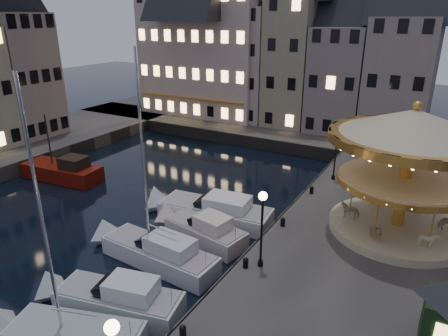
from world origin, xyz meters
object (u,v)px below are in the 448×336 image
Objects in this scene: motorboat_b at (112,299)px; red_fishing_boat at (64,172)px; streetlamp_c at (336,146)px; bollard_d at (312,190)px; carousel at (410,149)px; motorboat_e at (210,211)px; bollard_c at (283,221)px; streetlamp_b at (262,219)px; motorboat_d at (200,230)px; bollard_b at (246,262)px; bollard_a at (183,331)px; motorboat_c at (154,251)px.

motorboat_b is 0.97× the size of red_fishing_boat.
streetlamp_c is 4.29m from bollard_d.
bollard_d is 8.28m from carousel.
streetlamp_c reaches higher than motorboat_e.
streetlamp_c reaches higher than bollard_c.
streetlamp_b is 0.47× the size of motorboat_e.
carousel is (11.75, 2.23, 5.82)m from motorboat_e.
red_fishing_boat is at bearing -166.12° from bollard_d.
bollard_d is 21.15m from red_fishing_boat.
streetlamp_b reaches higher than motorboat_b.
motorboat_d is (-4.74, -7.49, -0.97)m from bollard_d.
streetlamp_c reaches higher than bollard_d.
streetlamp_b reaches higher than motorboat_e.
streetlamp_b is at bearing 39.81° from bollard_b.
red_fishing_boat is at bearing 151.95° from bollard_a.
red_fishing_boat reaches higher than bollard_b.
bollard_d is at bearing 57.68° from motorboat_d.
motorboat_c is at bearing -113.43° from streetlamp_c.
carousel reaches higher than bollard_d.
bollard_c is 5.50m from bollard_d.
bollard_c and bollard_d have the same top height.
bollard_a is at bearing -63.09° from motorboat_e.
motorboat_b reaches higher than bollard_c.
carousel is at bearing 34.99° from motorboat_c.
streetlamp_c is at bearing 66.57° from motorboat_c.
motorboat_c is at bearing -117.34° from bollard_d.
streetlamp_b is 13.50m from streetlamp_c.
streetlamp_c is 0.38× the size of motorboat_c.
bollard_d is at bearing 156.22° from carousel.
motorboat_c reaches higher than bollard_b.
motorboat_d is 0.88× the size of red_fishing_boat.
carousel reaches higher than motorboat_e.
red_fishing_boat is at bearing -179.49° from motorboat_e.
streetlamp_b is 7.32× the size of bollard_c.
motorboat_e is 14.90m from red_fishing_boat.
motorboat_b is 17.59m from carousel.
streetlamp_c reaches higher than motorboat_b.
motorboat_e is at bearing -169.23° from carousel.
motorboat_e is at bearing 0.51° from red_fishing_boat.
streetlamp_b is 7.17m from motorboat_c.
motorboat_d is 15.96m from red_fishing_boat.
bollard_d is at bearing 90.00° from bollard_c.
motorboat_d is at bearing 147.62° from bollard_b.
streetlamp_b is 1.00× the size of streetlamp_c.
bollard_d is at bearing 90.00° from bollard_b.
bollard_b is 1.00× the size of bollard_d.
bollard_b is at bearing -44.74° from motorboat_e.
carousel is (26.65, 2.37, 5.77)m from red_fishing_boat.
motorboat_c reaches higher than motorboat_d.
bollard_a is at bearing -9.61° from motorboat_b.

